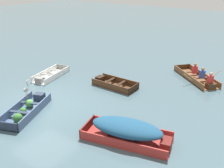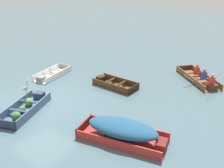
{
  "view_description": "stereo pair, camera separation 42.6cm",
  "coord_description": "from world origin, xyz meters",
  "px_view_note": "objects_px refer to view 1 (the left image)",
  "views": [
    {
      "loc": [
        8.76,
        -6.29,
        5.54
      ],
      "look_at": [
        1.66,
        3.32,
        0.35
      ],
      "focal_mm": 40.0,
      "sensor_mm": 36.0,
      "label": 1
    },
    {
      "loc": [
        9.1,
        -6.03,
        5.54
      ],
      "look_at": [
        1.66,
        3.32,
        0.35
      ],
      "focal_mm": 40.0,
      "sensor_mm": 36.0,
      "label": 2
    }
  ],
  "objects_px": {
    "skiff_dark_varnish_near_moored": "(113,84)",
    "skiff_red_far_moored": "(127,130)",
    "dinghy_slate_blue_foreground": "(26,110)",
    "rowboat_wooden_brown_with_crew": "(198,77)",
    "skiff_white_mid_moored": "(50,75)",
    "heron_on_dinghy": "(26,89)"
  },
  "relations": [
    {
      "from": "heron_on_dinghy",
      "to": "skiff_white_mid_moored",
      "type": "bearing_deg",
      "value": 123.66
    },
    {
      "from": "dinghy_slate_blue_foreground",
      "to": "skiff_dark_varnish_near_moored",
      "type": "xyz_separation_m",
      "value": [
        1.32,
        4.63,
        -0.04
      ]
    },
    {
      "from": "dinghy_slate_blue_foreground",
      "to": "skiff_white_mid_moored",
      "type": "distance_m",
      "value": 4.21
    },
    {
      "from": "skiff_white_mid_moored",
      "to": "rowboat_wooden_brown_with_crew",
      "type": "distance_m",
      "value": 8.63
    },
    {
      "from": "skiff_white_mid_moored",
      "to": "dinghy_slate_blue_foreground",
      "type": "bearing_deg",
      "value": -54.58
    },
    {
      "from": "dinghy_slate_blue_foreground",
      "to": "skiff_dark_varnish_near_moored",
      "type": "distance_m",
      "value": 4.82
    },
    {
      "from": "skiff_red_far_moored",
      "to": "rowboat_wooden_brown_with_crew",
      "type": "height_order",
      "value": "rowboat_wooden_brown_with_crew"
    },
    {
      "from": "skiff_dark_varnish_near_moored",
      "to": "skiff_red_far_moored",
      "type": "distance_m",
      "value": 4.93
    },
    {
      "from": "skiff_dark_varnish_near_moored",
      "to": "skiff_white_mid_moored",
      "type": "xyz_separation_m",
      "value": [
        -3.76,
        -1.2,
        -0.01
      ]
    },
    {
      "from": "dinghy_slate_blue_foreground",
      "to": "skiff_red_far_moored",
      "type": "distance_m",
      "value": 4.74
    },
    {
      "from": "skiff_white_mid_moored",
      "to": "heron_on_dinghy",
      "type": "relative_size",
      "value": 3.2
    },
    {
      "from": "skiff_red_far_moored",
      "to": "rowboat_wooden_brown_with_crew",
      "type": "relative_size",
      "value": 1.07
    },
    {
      "from": "skiff_red_far_moored",
      "to": "rowboat_wooden_brown_with_crew",
      "type": "xyz_separation_m",
      "value": [
        0.14,
        7.19,
        -0.23
      ]
    },
    {
      "from": "dinghy_slate_blue_foreground",
      "to": "skiff_white_mid_moored",
      "type": "xyz_separation_m",
      "value": [
        -2.44,
        3.43,
        -0.05
      ]
    },
    {
      "from": "skiff_dark_varnish_near_moored",
      "to": "rowboat_wooden_brown_with_crew",
      "type": "xyz_separation_m",
      "value": [
        3.45,
        3.55,
        0.08
      ]
    },
    {
      "from": "skiff_white_mid_moored",
      "to": "rowboat_wooden_brown_with_crew",
      "type": "bearing_deg",
      "value": 33.38
    },
    {
      "from": "skiff_white_mid_moored",
      "to": "heron_on_dinghy",
      "type": "distance_m",
      "value": 3.71
    },
    {
      "from": "dinghy_slate_blue_foreground",
      "to": "rowboat_wooden_brown_with_crew",
      "type": "xyz_separation_m",
      "value": [
        4.77,
        8.18,
        0.03
      ]
    },
    {
      "from": "skiff_dark_varnish_near_moored",
      "to": "rowboat_wooden_brown_with_crew",
      "type": "distance_m",
      "value": 4.95
    },
    {
      "from": "skiff_red_far_moored",
      "to": "dinghy_slate_blue_foreground",
      "type": "bearing_deg",
      "value": -167.92
    },
    {
      "from": "skiff_dark_varnish_near_moored",
      "to": "skiff_red_far_moored",
      "type": "height_order",
      "value": "skiff_red_far_moored"
    },
    {
      "from": "rowboat_wooden_brown_with_crew",
      "to": "heron_on_dinghy",
      "type": "relative_size",
      "value": 3.84
    }
  ]
}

